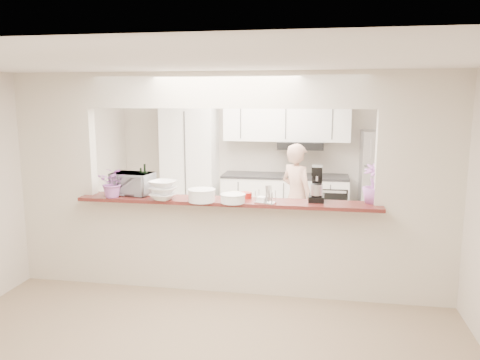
% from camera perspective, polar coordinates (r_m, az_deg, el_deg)
% --- Properties ---
extents(floor, '(6.00, 6.00, 0.00)m').
position_cam_1_polar(floor, '(5.62, -1.50, -13.21)').
color(floor, gray).
rests_on(floor, ground).
extents(tile_overlay, '(5.00, 2.90, 0.01)m').
position_cam_1_polar(tile_overlay, '(7.05, 0.99, -8.29)').
color(tile_overlay, silver).
rests_on(tile_overlay, floor).
extents(partition, '(5.00, 0.15, 2.50)m').
position_cam_1_polar(partition, '(5.22, -1.57, 1.92)').
color(partition, beige).
rests_on(partition, floor).
extents(bar_counter, '(3.40, 0.38, 1.09)m').
position_cam_1_polar(bar_counter, '(5.42, -1.53, -7.62)').
color(bar_counter, beige).
rests_on(bar_counter, floor).
extents(kitchen_cabinets, '(3.15, 0.62, 2.25)m').
position_cam_1_polar(kitchen_cabinets, '(7.98, 0.98, 1.03)').
color(kitchen_cabinets, white).
rests_on(kitchen_cabinets, floor).
extents(refrigerator, '(0.75, 0.70, 1.70)m').
position_cam_1_polar(refrigerator, '(7.91, 17.12, -0.41)').
color(refrigerator, '#BABABF').
rests_on(refrigerator, floor).
extents(flower_left, '(0.33, 0.29, 0.35)m').
position_cam_1_polar(flower_left, '(5.52, -15.22, -0.29)').
color(flower_left, '#D26FBC').
rests_on(flower_left, bar_counter).
extents(wine_bottle_a, '(0.06, 0.06, 0.31)m').
position_cam_1_polar(wine_bottle_a, '(5.63, -11.95, -0.48)').
color(wine_bottle_a, black).
rests_on(wine_bottle_a, bar_counter).
extents(wine_bottle_b, '(0.07, 0.07, 0.36)m').
position_cam_1_polar(wine_bottle_b, '(5.61, -11.48, -0.31)').
color(wine_bottle_b, black).
rests_on(wine_bottle_b, bar_counter).
extents(toaster_oven, '(0.50, 0.36, 0.26)m').
position_cam_1_polar(toaster_oven, '(5.65, -12.97, -0.43)').
color(toaster_oven, '#A8A9AD').
rests_on(toaster_oven, bar_counter).
extents(serving_bowls, '(0.35, 0.35, 0.21)m').
position_cam_1_polar(serving_bowls, '(5.29, -9.38, -1.26)').
color(serving_bowls, white).
rests_on(serving_bowls, bar_counter).
extents(plate_stack_a, '(0.30, 0.30, 0.14)m').
position_cam_1_polar(plate_stack_a, '(5.15, -4.70, -1.87)').
color(plate_stack_a, white).
rests_on(plate_stack_a, bar_counter).
extents(plate_stack_b, '(0.27, 0.27, 0.10)m').
position_cam_1_polar(plate_stack_b, '(5.08, -0.87, -2.24)').
color(plate_stack_b, white).
rests_on(plate_stack_b, bar_counter).
extents(red_bowl, '(0.14, 0.14, 0.06)m').
position_cam_1_polar(red_bowl, '(5.33, 0.73, -1.86)').
color(red_bowl, maroon).
rests_on(red_bowl, bar_counter).
extents(tan_bowl, '(0.14, 0.14, 0.06)m').
position_cam_1_polar(tan_bowl, '(5.35, -0.72, -1.80)').
color(tan_bowl, '#C6B58C').
rests_on(tan_bowl, bar_counter).
extents(utensil_caddy, '(0.24, 0.17, 0.20)m').
position_cam_1_polar(utensil_caddy, '(5.06, 3.12, -1.90)').
color(utensil_caddy, silver).
rests_on(utensil_caddy, bar_counter).
extents(stand_mixer, '(0.17, 0.27, 0.39)m').
position_cam_1_polar(stand_mixer, '(5.22, 9.35, -0.63)').
color(stand_mixer, black).
rests_on(stand_mixer, bar_counter).
extents(flower_right, '(0.25, 0.25, 0.43)m').
position_cam_1_polar(flower_right, '(5.23, 16.00, -0.43)').
color(flower_right, '#D773CE').
rests_on(flower_right, bar_counter).
extents(person, '(0.67, 0.66, 1.56)m').
position_cam_1_polar(person, '(6.88, 6.92, -2.13)').
color(person, tan).
rests_on(person, floor).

